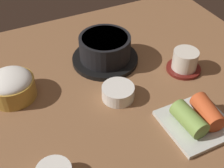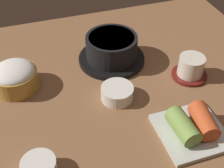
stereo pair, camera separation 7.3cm
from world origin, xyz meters
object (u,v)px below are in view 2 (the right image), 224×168
kimchi_plate (192,127)px  rice_bowl (15,77)px  tea_cup_with_saucer (191,68)px  banchan_cup_center (117,93)px  stone_pot (112,49)px  side_bowl_near (39,167)px

kimchi_plate → rice_bowl: bearing=141.7°
tea_cup_with_saucer → banchan_cup_center: tea_cup_with_saucer is taller
rice_bowl → banchan_cup_center: 25.07cm
rice_bowl → stone_pot: bearing=7.0°
tea_cup_with_saucer → rice_bowl: bearing=167.4°
stone_pot → kimchi_plate: stone_pot is taller
stone_pot → side_bowl_near: (-23.81, -29.37, -1.83)cm
rice_bowl → tea_cup_with_saucer: rice_bowl is taller
rice_bowl → banchan_cup_center: (22.23, -11.47, -1.62)cm
tea_cup_with_saucer → side_bowl_near: bearing=-157.7°
tea_cup_with_saucer → kimchi_plate: size_ratio=0.66×
tea_cup_with_saucer → kimchi_plate: bearing=-117.7°
kimchi_plate → side_bowl_near: (-31.82, 0.33, -0.19)cm
rice_bowl → kimchi_plate: bearing=-38.3°
rice_bowl → kimchi_plate: (33.64, -26.58, -1.36)cm
side_bowl_near → kimchi_plate: bearing=-0.6°
tea_cup_with_saucer → stone_pot: bearing=143.2°
rice_bowl → side_bowl_near: 26.35cm
stone_pot → banchan_cup_center: size_ratio=2.32×
stone_pot → tea_cup_with_saucer: 21.17cm
stone_pot → tea_cup_with_saucer: (16.93, -12.67, -0.88)cm
stone_pot → rice_bowl: 25.82cm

